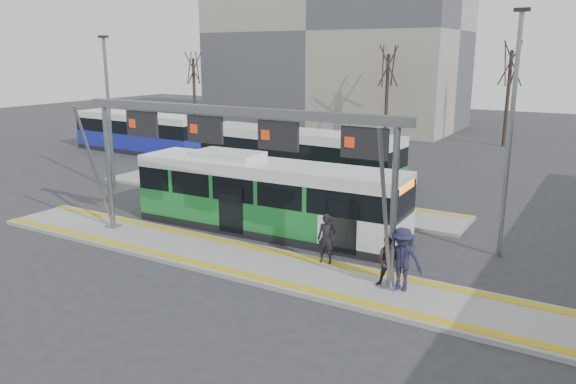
{
  "coord_description": "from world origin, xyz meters",
  "views": [
    {
      "loc": [
        10.96,
        -14.96,
        7.1
      ],
      "look_at": [
        0.26,
        3.0,
        1.9
      ],
      "focal_mm": 35.0,
      "sensor_mm": 36.0,
      "label": 1
    }
  ],
  "objects_px": {
    "gantry": "(231,138)",
    "hero_bus": "(267,197)",
    "passenger_c": "(402,259)",
    "passenger_a": "(326,239)",
    "passenger_b": "(389,262)"
  },
  "relations": [
    {
      "from": "passenger_a",
      "to": "passenger_b",
      "type": "bearing_deg",
      "value": -28.04
    },
    {
      "from": "passenger_c",
      "to": "gantry",
      "type": "bearing_deg",
      "value": 177.68
    },
    {
      "from": "gantry",
      "to": "passenger_a",
      "type": "xyz_separation_m",
      "value": [
        3.25,
        0.85,
        -3.29
      ]
    },
    {
      "from": "gantry",
      "to": "hero_bus",
      "type": "relative_size",
      "value": 1.13
    },
    {
      "from": "passenger_c",
      "to": "passenger_a",
      "type": "bearing_deg",
      "value": 161.94
    },
    {
      "from": "passenger_a",
      "to": "passenger_c",
      "type": "height_order",
      "value": "passenger_c"
    },
    {
      "from": "hero_bus",
      "to": "passenger_c",
      "type": "distance_m",
      "value": 7.48
    },
    {
      "from": "hero_bus",
      "to": "passenger_a",
      "type": "height_order",
      "value": "hero_bus"
    },
    {
      "from": "gantry",
      "to": "hero_bus",
      "type": "distance_m",
      "value": 4.29
    },
    {
      "from": "hero_bus",
      "to": "passenger_c",
      "type": "bearing_deg",
      "value": -26.25
    },
    {
      "from": "passenger_b",
      "to": "gantry",
      "type": "bearing_deg",
      "value": 167.3
    },
    {
      "from": "gantry",
      "to": "hero_bus",
      "type": "height_order",
      "value": "gantry"
    },
    {
      "from": "passenger_c",
      "to": "passenger_b",
      "type": "bearing_deg",
      "value": 177.73
    },
    {
      "from": "gantry",
      "to": "passenger_c",
      "type": "distance_m",
      "value": 6.95
    },
    {
      "from": "hero_bus",
      "to": "passenger_b",
      "type": "height_order",
      "value": "hero_bus"
    }
  ]
}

